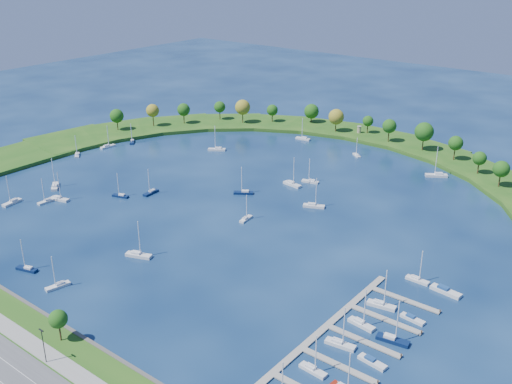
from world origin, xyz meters
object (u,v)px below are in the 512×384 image
Objects in this scene: moored_boat_1 at (55,186)px; moored_boat_4 at (77,154)px; docked_boat_5 at (372,362)px; docked_boat_8 at (381,304)px; moored_boat_8 at (58,285)px; moored_boat_21 at (27,268)px; moored_boat_13 at (120,195)px; moored_boat_2 at (217,149)px; moored_boat_6 at (46,201)px; moored_boat_10 at (12,202)px; docked_boat_2 at (313,369)px; moored_boat_18 at (292,184)px; dock_system at (337,346)px; moored_boat_17 at (151,192)px; harbor_tower at (359,129)px; moored_boat_7 at (138,254)px; moored_boat_15 at (59,198)px; docked_boat_10 at (417,279)px; moored_boat_5 at (303,138)px; moored_boat_3 at (310,181)px; moored_boat_20 at (437,175)px; moored_boat_16 at (357,155)px; moored_boat_0 at (108,146)px; docked_boat_6 at (361,323)px; moored_boat_19 at (132,141)px; moored_boat_12 at (244,192)px; moored_boat_14 at (314,205)px; docked_boat_7 at (393,339)px; moored_boat_9 at (246,218)px; docked_boat_9 at (412,319)px; docked_boat_4 at (340,343)px.

moored_boat_4 is (-29.02, 33.22, -0.09)m from moored_boat_1.
docked_boat_8 reaches higher than docked_boat_5.
moored_boat_8 is (74.48, -49.92, -0.07)m from moored_boat_1.
moored_boat_13 is at bearing -84.43° from moored_boat_21.
moored_boat_2 reaches higher than docked_boat_8.
moored_boat_6 is at bearing 172.45° from moored_boat_1.
docked_boat_2 is at bearing 77.06° from moored_boat_10.
moored_boat_1 is 1.02× the size of moored_boat_18.
moored_boat_13 reaches higher than dock_system.
moored_boat_13 is 13.26m from moored_boat_17.
moored_boat_13 is at bearing -104.66° from harbor_tower.
moored_boat_13 is (-47.38, 31.47, -0.08)m from moored_boat_7.
moored_boat_1 reaches higher than moored_boat_15.
docked_boat_10 is (163.85, 25.17, -0.08)m from moored_boat_1.
moored_boat_1 is at bearing 64.31° from moored_boat_5.
moored_boat_2 reaches higher than moored_boat_3.
moored_boat_5 is at bearing 136.36° from docked_boat_5.
moored_boat_18 is 70.40m from moored_boat_20.
moored_boat_16 is 0.86× the size of docked_boat_10.
dock_system is 162.59m from moored_boat_1.
moored_boat_0 is 1.00× the size of docked_boat_6.
moored_boat_4 is 1.01× the size of moored_boat_6.
moored_boat_8 is at bearing -5.08° from moored_boat_19.
moored_boat_18 is at bearing 141.59° from docked_boat_5.
moored_boat_5 is 85.97m from moored_boat_12.
docked_boat_6 is at bearing -71.85° from moored_boat_14.
docked_boat_7 is (157.98, -1.91, 0.01)m from moored_boat_15.
moored_boat_20 is at bearing 94.93° from docked_boat_8.
moored_boat_10 is at bearing 111.21° from moored_boat_9.
moored_boat_16 is at bearing 132.08° from docked_boat_9.
moored_boat_8 is 73.99m from moored_boat_15.
moored_boat_15 is at bearing -166.66° from docked_boat_10.
docked_boat_10 is at bearing 122.66° from moored_boat_2.
moored_boat_16 is at bearing 129.40° from docked_boat_10.
docked_boat_7 is at bearing 47.56° from dock_system.
moored_boat_10 is 1.31× the size of moored_boat_16.
moored_boat_9 is at bearing 104.88° from moored_boat_2.
moored_boat_10 reaches higher than docked_boat_10.
docked_boat_4 is at bearing 19.75° from moored_boat_19.
dock_system is 6.46× the size of moored_boat_5.
moored_boat_20 is at bearing 44.01° from moored_boat_14.
moored_boat_16 is 0.65× the size of moored_boat_20.
moored_boat_17 is at bearing 152.97° from docked_boat_4.
docked_boat_2 reaches higher than moored_boat_9.
moored_boat_8 is 88.50m from docked_boat_2.
moored_boat_20 is (43.04, 43.65, 0.11)m from moored_boat_3.
moored_boat_1 is 171.96m from docked_boat_9.
moored_boat_17 is (-50.41, -4.85, 0.04)m from moored_boat_9.
moored_boat_1 is at bearing 168.24° from docked_boat_7.
moored_boat_6 is at bearing -43.72° from moored_boat_17.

